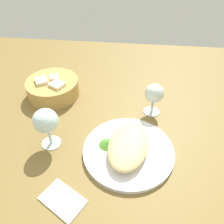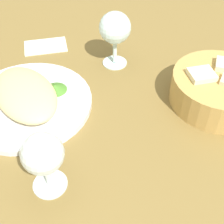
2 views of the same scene
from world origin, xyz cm
name	(u,v)px [view 1 (image 1 of 2)]	position (x,y,z in cm)	size (l,w,h in cm)	color
ground_plane	(99,136)	(0.00, 0.00, -1.00)	(140.00, 140.00, 2.00)	olive
plate	(128,151)	(-6.63, -10.03, 0.70)	(27.24, 27.24, 1.40)	white
omelette	(129,145)	(-6.63, -10.03, 3.41)	(19.52, 11.57, 4.03)	#E7C886
lettuce_garnish	(107,143)	(-5.58, -3.55, 2.09)	(5.18, 5.18, 1.38)	#49832C
bread_basket	(53,88)	(19.08, 20.97, 3.41)	(19.97, 19.97, 7.67)	tan
wine_glass_near	(154,95)	(12.91, -17.45, 7.84)	(6.67, 6.67, 11.76)	silver
wine_glass_far	(46,122)	(-5.70, 14.15, 9.23)	(7.41, 7.41, 13.49)	silver
folded_napkin	(63,200)	(-23.59, 5.47, 0.40)	(11.00, 7.00, 0.80)	white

